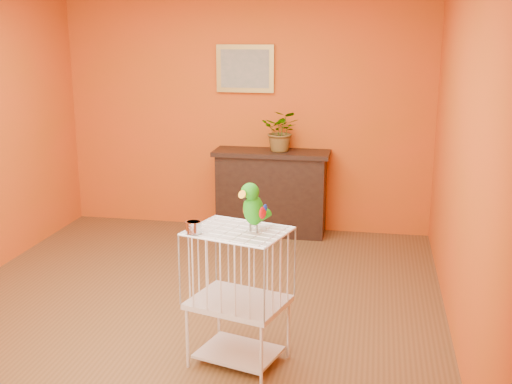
# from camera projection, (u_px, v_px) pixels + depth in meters

# --- Properties ---
(ground) EXTENTS (4.50, 4.50, 0.00)m
(ground) POSITION_uv_depth(u_px,v_px,m) (190.00, 308.00, 5.11)
(ground) COLOR brown
(ground) RESTS_ON ground
(room_shell) EXTENTS (4.50, 4.50, 4.50)m
(room_shell) POSITION_uv_depth(u_px,v_px,m) (184.00, 109.00, 4.72)
(room_shell) COLOR #D44814
(room_shell) RESTS_ON ground
(console_cabinet) EXTENTS (1.22, 0.44, 0.91)m
(console_cabinet) POSITION_uv_depth(u_px,v_px,m) (271.00, 192.00, 6.88)
(console_cabinet) COLOR black
(console_cabinet) RESTS_ON ground
(potted_plant) EXTENTS (0.43, 0.47, 0.34)m
(potted_plant) POSITION_uv_depth(u_px,v_px,m) (282.00, 135.00, 6.73)
(potted_plant) COLOR #26722D
(potted_plant) RESTS_ON console_cabinet
(framed_picture) EXTENTS (0.62, 0.04, 0.50)m
(framed_picture) POSITION_uv_depth(u_px,v_px,m) (245.00, 69.00, 6.79)
(framed_picture) COLOR #A5893A
(framed_picture) RESTS_ON room_shell
(birdcage) EXTENTS (0.70, 0.60, 0.92)m
(birdcage) POSITION_uv_depth(u_px,v_px,m) (238.00, 295.00, 4.16)
(birdcage) COLOR beige
(birdcage) RESTS_ON ground
(feed_cup) EXTENTS (0.10, 0.10, 0.07)m
(feed_cup) POSITION_uv_depth(u_px,v_px,m) (194.00, 227.00, 3.98)
(feed_cup) COLOR silver
(feed_cup) RESTS_ON birdcage
(parrot) EXTENTS (0.20, 0.28, 0.32)m
(parrot) POSITION_uv_depth(u_px,v_px,m) (253.00, 206.00, 3.99)
(parrot) COLOR #59544C
(parrot) RESTS_ON birdcage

